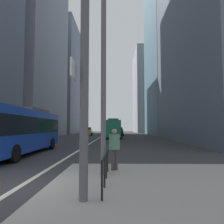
# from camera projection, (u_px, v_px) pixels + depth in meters

# --- Properties ---
(ground_plane) EXTENTS (160.00, 160.00, 0.00)m
(ground_plane) POSITION_uv_depth(u_px,v_px,m) (91.00, 143.00, 26.73)
(ground_plane) COLOR #303033
(median_island) EXTENTS (9.00, 10.00, 0.15)m
(median_island) POSITION_uv_depth(u_px,v_px,m) (207.00, 199.00, 5.68)
(median_island) COLOR gray
(median_island) RESTS_ON ground
(lane_centre_line) EXTENTS (0.20, 80.00, 0.01)m
(lane_centre_line) POSITION_uv_depth(u_px,v_px,m) (98.00, 139.00, 36.70)
(lane_centre_line) COLOR beige
(lane_centre_line) RESTS_ON ground
(office_tower_left_mid) EXTENTS (12.18, 23.38, 43.69)m
(office_tower_left_mid) POSITION_uv_depth(u_px,v_px,m) (28.00, 35.00, 47.23)
(office_tower_left_mid) COLOR gray
(office_tower_left_mid) RESTS_ON ground
(office_tower_left_far) EXTENTS (12.07, 18.78, 35.84)m
(office_tower_left_far) POSITION_uv_depth(u_px,v_px,m) (58.00, 79.00, 72.37)
(office_tower_left_far) COLOR slate
(office_tower_left_far) RESTS_ON ground
(office_tower_right_mid) EXTENTS (10.36, 21.40, 55.44)m
(office_tower_right_mid) POSITION_uv_depth(u_px,v_px,m) (169.00, 30.00, 57.79)
(office_tower_right_mid) COLOR slate
(office_tower_right_mid) RESTS_ON ground
(office_tower_right_far) EXTENTS (13.58, 21.35, 30.55)m
(office_tower_right_far) POSITION_uv_depth(u_px,v_px,m) (152.00, 93.00, 84.10)
(office_tower_right_far) COLOR #9E9EA3
(office_tower_right_far) RESTS_ON ground
(city_bus_blue_oncoming) EXTENTS (2.86, 11.45, 3.40)m
(city_bus_blue_oncoming) POSITION_uv_depth(u_px,v_px,m) (21.00, 129.00, 15.65)
(city_bus_blue_oncoming) COLOR #14389E
(city_bus_blue_oncoming) RESTS_ON ground
(city_bus_red_receding) EXTENTS (2.71, 10.74, 3.40)m
(city_bus_red_receding) POSITION_uv_depth(u_px,v_px,m) (113.00, 128.00, 39.34)
(city_bus_red_receding) COLOR #198456
(city_bus_red_receding) RESTS_ON ground
(city_bus_red_distant) EXTENTS (2.79, 11.51, 3.40)m
(city_bus_red_distant) POSITION_uv_depth(u_px,v_px,m) (115.00, 128.00, 60.69)
(city_bus_red_distant) COLOR #198456
(city_bus_red_distant) RESTS_ON ground
(car_oncoming_mid) EXTENTS (2.18, 4.27, 1.94)m
(car_oncoming_mid) POSITION_uv_depth(u_px,v_px,m) (88.00, 131.00, 50.49)
(car_oncoming_mid) COLOR gold
(car_oncoming_mid) RESTS_ON ground
(car_receding_near) EXTENTS (2.08, 4.61, 1.94)m
(car_receding_near) POSITION_uv_depth(u_px,v_px,m) (119.00, 132.00, 48.69)
(car_receding_near) COLOR #232838
(car_receding_near) RESTS_ON ground
(traffic_signal_gantry) EXTENTS (6.46, 0.65, 6.00)m
(traffic_signal_gantry) POSITION_uv_depth(u_px,v_px,m) (1.00, 42.00, 5.62)
(traffic_signal_gantry) COLOR #515156
(traffic_signal_gantry) RESTS_ON median_island
(street_lamp_post) EXTENTS (5.50, 0.32, 8.00)m
(street_lamp_post) POSITION_uv_depth(u_px,v_px,m) (104.00, 41.00, 8.55)
(street_lamp_post) COLOR #56565B
(street_lamp_post) RESTS_ON median_island
(pedestrian_railing) EXTENTS (0.06, 3.53, 0.98)m
(pedestrian_railing) POSITION_uv_depth(u_px,v_px,m) (106.00, 161.00, 7.09)
(pedestrian_railing) COLOR black
(pedestrian_railing) RESTS_ON median_island
(pedestrian_walking) EXTENTS (0.45, 0.41, 1.72)m
(pedestrian_walking) POSITION_uv_depth(u_px,v_px,m) (114.00, 147.00, 9.19)
(pedestrian_walking) COLOR #423D38
(pedestrian_walking) RESTS_ON median_island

